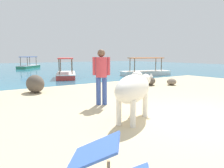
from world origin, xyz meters
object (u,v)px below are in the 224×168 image
object	(u,v)px
cow	(134,88)
boat_green	(29,66)
boat_red	(66,73)
boat_white	(146,72)
person_standing	(101,73)

from	to	relation	value
cow	boat_green	world-z (taller)	boat_green
boat_red	boat_white	world-z (taller)	same
person_standing	boat_green	world-z (taller)	person_standing
cow	boat_white	bearing A→B (deg)	15.32
boat_green	person_standing	bearing A→B (deg)	-148.61
person_standing	boat_red	size ratio (longest dim) A/B	0.42
boat_white	boat_green	xyz separation A→B (m)	(-4.83, 13.70, 0.00)
person_standing	cow	bearing A→B (deg)	24.80
cow	boat_red	size ratio (longest dim) A/B	0.49
boat_white	boat_green	world-z (taller)	same
boat_red	boat_green	distance (m)	11.98
cow	person_standing	xyz separation A→B (m)	(0.22, 1.72, 0.23)
boat_red	boat_green	bearing A→B (deg)	-159.26
person_standing	boat_red	distance (m)	8.51
person_standing	boat_green	xyz separation A→B (m)	(2.96, 20.12, -0.70)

